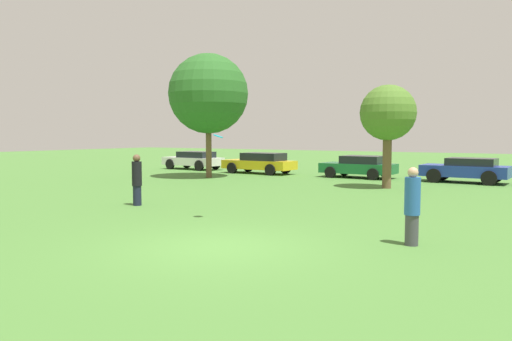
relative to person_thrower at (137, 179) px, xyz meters
name	(u,v)px	position (x,y,z in m)	size (l,w,h in m)	color
ground_plane	(219,247)	(5.96, -3.53, -0.88)	(120.00, 120.00, 0.00)	#477A33
person_thrower	(137,179)	(0.00, 0.00, 0.00)	(0.33, 0.33, 1.73)	#191E33
person_catcher	(412,206)	(9.42, -1.22, -0.03)	(0.33, 0.33, 1.69)	#3F3F47
frisbee	(218,136)	(4.03, -0.88, 1.46)	(0.28, 0.28, 0.14)	#19B2D8
tree_0	(208,94)	(-4.56, 9.98, 3.75)	(4.40, 4.40, 6.84)	brown
tree_1	(388,114)	(5.54, 9.72, 2.42)	(2.46, 2.46, 4.59)	brown
parked_car_white	(194,160)	(-9.36, 14.57, -0.21)	(4.36, 2.04, 1.23)	silver
parked_car_yellow	(260,163)	(-3.58, 13.87, -0.21)	(4.62, 2.10, 1.28)	gold
parked_car_green	(359,166)	(2.64, 14.22, -0.24)	(4.06, 2.21, 1.23)	#196633
parked_car_blue	(466,169)	(8.14, 14.29, -0.21)	(4.13, 2.10, 1.23)	#1E389E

